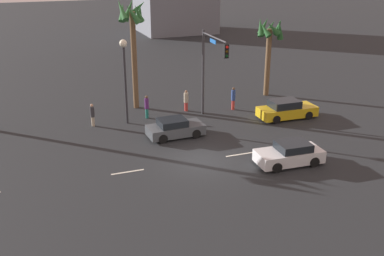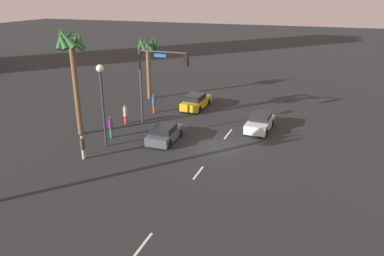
% 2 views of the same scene
% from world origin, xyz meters
% --- Properties ---
extents(ground_plane, '(220.00, 220.00, 0.00)m').
position_xyz_m(ground_plane, '(0.00, 0.00, 0.00)').
color(ground_plane, '#232628').
extents(lane_stripe_2, '(1.98, 0.14, 0.01)m').
position_xyz_m(lane_stripe_2, '(-4.68, 0.00, 0.01)').
color(lane_stripe_2, silver).
rests_on(lane_stripe_2, ground_plane).
extents(lane_stripe_3, '(2.44, 0.14, 0.01)m').
position_xyz_m(lane_stripe_3, '(2.93, 0.00, 0.01)').
color(lane_stripe_3, silver).
rests_on(lane_stripe_3, ground_plane).
extents(car_0, '(4.16, 2.06, 1.38)m').
position_xyz_m(car_0, '(4.95, -2.28, 0.65)').
color(car_0, silver).
rests_on(car_0, ground_plane).
extents(car_1, '(4.03, 2.04, 1.33)m').
position_xyz_m(car_1, '(-0.29, 4.40, 0.62)').
color(car_1, '#474C51').
rests_on(car_1, ground_plane).
extents(car_2, '(4.63, 2.02, 1.48)m').
position_xyz_m(car_2, '(9.16, 5.11, 0.68)').
color(car_2, gold).
rests_on(car_2, ground_plane).
extents(traffic_signal, '(0.34, 4.76, 6.78)m').
position_xyz_m(traffic_signal, '(3.31, 6.78, 4.55)').
color(traffic_signal, '#38383D').
rests_on(traffic_signal, ground_plane).
extents(streetlamp, '(0.56, 0.56, 6.39)m').
position_xyz_m(streetlamp, '(-2.87, 8.23, 4.46)').
color(streetlamp, '#2D2D33').
rests_on(streetlamp, ground_plane).
extents(pedestrian_0, '(0.53, 0.53, 1.75)m').
position_xyz_m(pedestrian_0, '(2.32, 9.45, 0.92)').
color(pedestrian_0, '#BF3833').
rests_on(pedestrian_0, ground_plane).
extents(pedestrian_1, '(0.33, 0.33, 1.75)m').
position_xyz_m(pedestrian_1, '(-5.43, 8.50, 0.93)').
color(pedestrian_1, '#B2A58C').
rests_on(pedestrian_1, ground_plane).
extents(pedestrian_2, '(0.44, 0.44, 1.84)m').
position_xyz_m(pedestrian_2, '(-1.16, 8.83, 0.99)').
color(pedestrian_2, '#1E7266').
rests_on(pedestrian_2, ground_plane).
extents(pedestrian_3, '(0.45, 0.45, 1.91)m').
position_xyz_m(pedestrian_3, '(6.09, 8.41, 1.02)').
color(pedestrian_3, '#BF3833').
rests_on(pedestrian_3, ground_plane).
extents(palm_tree_0, '(2.73, 2.60, 8.94)m').
position_xyz_m(palm_tree_0, '(-1.38, 11.73, 6.67)').
color(palm_tree_0, brown).
rests_on(palm_tree_0, ground_plane).
extents(palm_tree_2, '(2.49, 2.47, 7.01)m').
position_xyz_m(palm_tree_2, '(10.74, 11.19, 5.21)').
color(palm_tree_2, brown).
rests_on(palm_tree_2, ground_plane).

